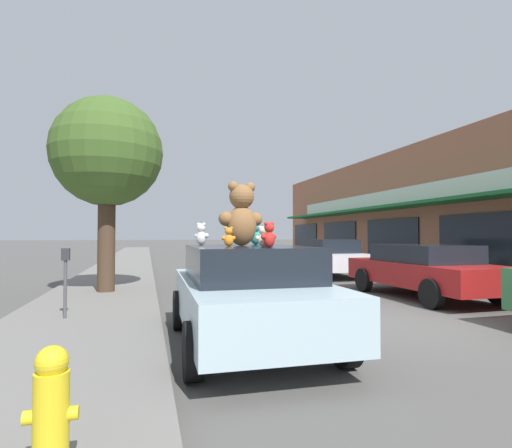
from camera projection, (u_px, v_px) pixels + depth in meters
name	position (u px, v px, depth m)	size (l,w,h in m)	color
ground_plane	(390.00, 324.00, 7.34)	(260.00, 260.00, 0.00)	#514F4C
sidewalk_near	(66.00, 341.00, 5.90)	(2.79, 90.00, 0.12)	slate
plush_art_car	(248.00, 292.00, 5.94)	(2.13, 4.12, 1.47)	#ADC6D1
teddy_bear_giant	(241.00, 215.00, 6.31)	(0.76, 0.49, 1.01)	olive
teddy_bear_cream	(263.00, 237.00, 5.61)	(0.23, 0.15, 0.30)	beige
teddy_bear_purple	(266.00, 238.00, 5.78)	(0.18, 0.17, 0.25)	purple
teddy_bear_orange	(229.00, 237.00, 5.87)	(0.21, 0.13, 0.29)	orange
teddy_bear_white	(201.00, 234.00, 6.72)	(0.26, 0.25, 0.38)	white
teddy_bear_teal	(256.00, 234.00, 7.00)	(0.29, 0.20, 0.38)	teal
teddy_bear_blue	(269.00, 235.00, 6.62)	(0.22, 0.26, 0.35)	blue
teddy_bear_red	(269.00, 235.00, 5.34)	(0.26, 0.19, 0.35)	red
parked_car_far_center	(424.00, 269.00, 10.46)	(2.07, 4.61, 1.38)	maroon
parked_car_far_right	(329.00, 257.00, 15.89)	(1.98, 4.28, 1.47)	silver
street_tree	(107.00, 154.00, 10.81)	(2.95, 2.95, 5.24)	#473323
fire_hydrant	(51.00, 407.00, 2.59)	(0.33, 0.22, 0.79)	yellow
parking_meter	(65.00, 274.00, 7.26)	(0.14, 0.10, 1.27)	#4C4C51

